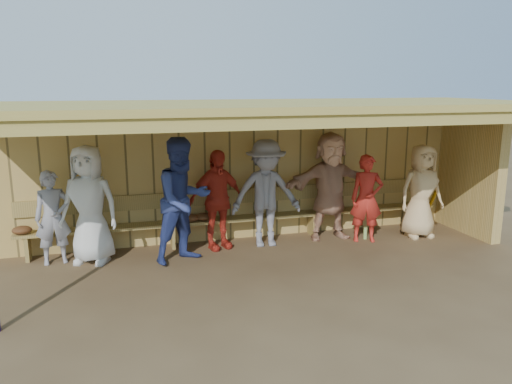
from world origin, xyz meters
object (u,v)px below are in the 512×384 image
player_c (183,200)px  player_e (266,193)px  player_d (217,200)px  player_g (367,199)px  player_f (330,186)px  player_h (421,191)px  player_a (53,218)px  bench (244,212)px  player_b (89,205)px

player_c → player_e: (1.47, 0.39, -0.06)m
player_d → player_g: player_d is taller
player_f → player_h: 1.68m
player_f → player_g: player_f is taller
player_a → bench: size_ratio=0.19×
player_f → player_g: (0.55, -0.34, -0.19)m
player_g → bench: (-2.08, 0.65, -0.25)m
bench → player_b: bearing=-171.0°
player_g → player_a: bearing=-165.3°
player_b → player_f: 4.13m
player_e → player_h: bearing=-0.7°
player_c → player_e: 1.53m
player_c → player_d: 0.80m
player_h → player_d: bearing=175.9°
player_b → player_c: bearing=6.4°
player_b → player_h: 5.77m
player_b → player_e: player_b is taller
player_d → player_g: bearing=-23.8°
player_c → bench: player_c is taller
player_g → player_b: bearing=-164.5°
player_a → player_g: bearing=-14.2°
player_g → player_e: bearing=-169.9°
player_a → player_b: player_b is taller
player_f → bench: bearing=171.0°
player_e → player_f: player_f is taller
player_c → player_g: 3.27m
player_d → player_f: player_f is taller
player_h → bench: player_h is taller
player_d → player_e: size_ratio=0.92×
player_c → player_h: 4.35m
player_g → bench: 2.19m
player_h → player_e: bearing=175.8°
player_g → player_h: (1.08, -0.04, 0.08)m
player_a → player_h: 6.33m
player_b → player_g: player_b is taller
player_b → bench: player_b is taller
player_e → player_f: 1.24m
player_f → player_d: bearing=-177.7°
player_b → player_c: player_c is taller
player_d → bench: (0.56, 0.31, -0.32)m
player_f → player_h: size_ratio=1.13×
player_g → player_h: player_h is taller
player_c → player_d: player_c is taller
player_a → player_c: player_c is taller
bench → player_h: bearing=-12.3°
player_d → player_g: 2.66m
player_b → player_a: bearing=-169.1°
player_a → player_g: player_g is taller
player_a → player_c: bearing=-23.7°
player_a → player_f: 4.69m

